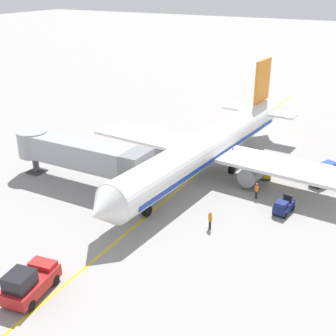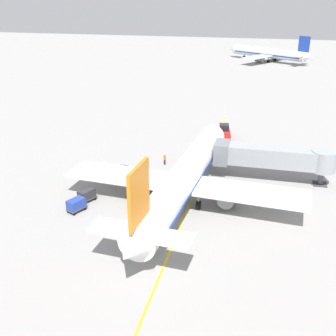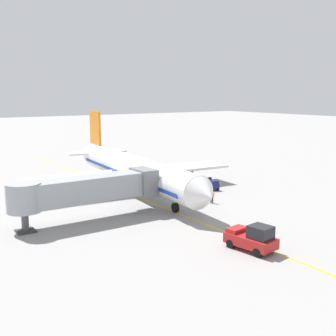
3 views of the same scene
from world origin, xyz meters
name	(u,v)px [view 3 (image 3 of 3)]	position (x,y,z in m)	size (l,w,h in m)	color
ground_plane	(127,193)	(0.00, 0.00, 0.00)	(400.00, 400.00, 0.00)	gray
gate_lead_in_line	(127,193)	(0.00, 0.00, 0.00)	(0.24, 80.00, 0.01)	gold
parked_airliner	(133,170)	(-0.88, 0.29, 3.19)	(30.32, 37.35, 10.63)	white
jet_bridge	(86,189)	(9.76, 9.17, 3.46)	(16.27, 3.50, 4.98)	#93999E
pushback_tractor	(252,238)	(1.31, 25.23, 1.10)	(2.82, 4.68, 2.40)	#B21E1E
baggage_tug_lead	(160,179)	(-6.77, -2.04, 0.71)	(2.14, 2.77, 1.62)	gold
baggage_tug_trailing	(212,185)	(-10.93, 5.08, 0.71)	(1.61, 2.65, 1.62)	navy
baggage_cart_front	(188,173)	(-12.65, -2.84, 0.95)	(2.10, 2.92, 1.58)	#4C4C51
baggage_cart_second_in_train	(179,170)	(-12.81, -5.56, 0.95)	(2.10, 2.92, 1.58)	#4C4C51
ground_crew_wing_walker	(212,196)	(-6.05, 11.00, 0.95)	(0.58, 0.57, 1.69)	#232328
ground_crew_loader	(187,184)	(-7.73, 3.42, 0.95)	(0.52, 0.62, 1.69)	#232328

